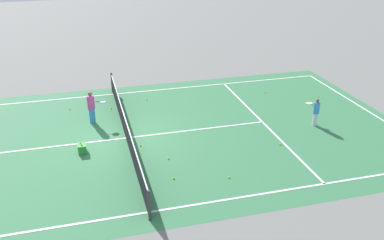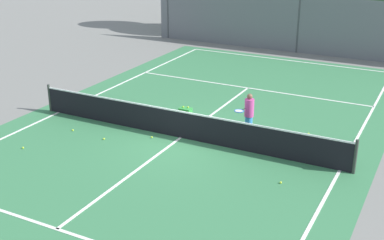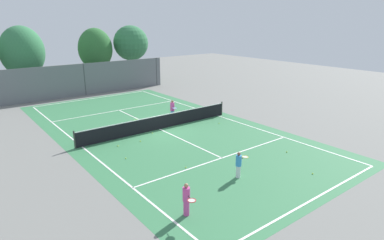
% 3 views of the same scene
% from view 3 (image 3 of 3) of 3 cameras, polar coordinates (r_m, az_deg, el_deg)
% --- Properties ---
extents(ground_plane, '(80.00, 80.00, 0.00)m').
position_cam_3_polar(ground_plane, '(23.03, -5.68, -1.60)').
color(ground_plane, slate).
extents(court_surface, '(13.00, 25.00, 0.01)m').
position_cam_3_polar(court_surface, '(23.03, -5.68, -1.59)').
color(court_surface, '#387A4C').
rests_on(court_surface, ground_plane).
extents(tennis_net, '(11.90, 0.10, 1.10)m').
position_cam_3_polar(tennis_net, '(22.87, -5.71, -0.38)').
color(tennis_net, '#333833').
rests_on(tennis_net, ground_plane).
extents(perimeter_fence, '(18.00, 0.12, 3.20)m').
position_cam_3_polar(perimeter_fence, '(35.01, -18.21, 6.73)').
color(perimeter_fence, slate).
rests_on(perimeter_fence, ground_plane).
extents(tree_0, '(3.88, 3.31, 6.54)m').
position_cam_3_polar(tree_0, '(39.61, -16.47, 11.77)').
color(tree_0, brown).
rests_on(tree_0, ground_plane).
extents(tree_1, '(4.18, 4.41, 6.86)m').
position_cam_3_polar(tree_1, '(37.02, -27.47, 10.49)').
color(tree_1, brown).
rests_on(tree_1, ground_plane).
extents(tree_2, '(4.13, 4.13, 6.79)m').
position_cam_3_polar(tree_2, '(40.95, -10.61, 13.00)').
color(tree_2, brown).
rests_on(tree_2, ground_plane).
extents(player_0, '(0.53, 0.91, 1.54)m').
position_cam_3_polar(player_0, '(24.88, -3.43, 1.78)').
color(player_0, '#388CD8').
rests_on(player_0, ground_plane).
extents(player_1, '(0.50, 0.87, 1.36)m').
position_cam_3_polar(player_1, '(12.93, -0.96, -13.62)').
color(player_1, '#D14799').
rests_on(player_1, ground_plane).
extents(player_2, '(0.86, 0.41, 1.31)m').
position_cam_3_polar(player_2, '(15.98, 8.16, -7.64)').
color(player_2, silver).
rests_on(player_2, ground_plane).
extents(ball_crate, '(0.45, 0.33, 0.43)m').
position_cam_3_polar(ball_crate, '(24.15, -9.72, -0.43)').
color(ball_crate, green).
rests_on(ball_crate, ground_plane).
extents(tennis_ball_0, '(0.07, 0.07, 0.07)m').
position_cam_3_polar(tennis_ball_0, '(22.18, -6.94, -2.27)').
color(tennis_ball_0, '#CCE533').
rests_on(tennis_ball_0, ground_plane).
extents(tennis_ball_1, '(0.07, 0.07, 0.07)m').
position_cam_3_polar(tennis_ball_1, '(17.03, -1.07, -8.25)').
color(tennis_ball_1, '#CCE533').
rests_on(tennis_ball_1, ground_plane).
extents(tennis_ball_2, '(0.07, 0.07, 0.07)m').
position_cam_3_polar(tennis_ball_2, '(18.46, -11.47, -6.54)').
color(tennis_ball_2, '#CCE533').
rests_on(tennis_ball_2, ground_plane).
extents(tennis_ball_3, '(0.07, 0.07, 0.07)m').
position_cam_3_polar(tennis_ball_3, '(19.70, 16.19, -5.36)').
color(tennis_ball_3, '#CCE533').
rests_on(tennis_ball_3, ground_plane).
extents(tennis_ball_4, '(0.07, 0.07, 0.07)m').
position_cam_3_polar(tennis_ball_4, '(25.16, 0.53, 0.18)').
color(tennis_ball_4, '#CCE533').
rests_on(tennis_ball_4, ground_plane).
extents(tennis_ball_5, '(0.07, 0.07, 0.07)m').
position_cam_3_polar(tennis_ball_5, '(24.52, -9.05, -0.49)').
color(tennis_ball_5, '#CCE533').
rests_on(tennis_ball_5, ground_plane).
extents(tennis_ball_6, '(0.07, 0.07, 0.07)m').
position_cam_3_polar(tennis_ball_6, '(20.31, -12.78, -4.42)').
color(tennis_ball_6, '#CCE533').
rests_on(tennis_ball_6, ground_plane).
extents(tennis_ball_7, '(0.07, 0.07, 0.07)m').
position_cam_3_polar(tennis_ball_7, '(26.96, -1.33, 1.32)').
color(tennis_ball_7, '#CCE533').
rests_on(tennis_ball_7, ground_plane).
extents(tennis_ball_8, '(0.07, 0.07, 0.07)m').
position_cam_3_polar(tennis_ball_8, '(24.20, 4.74, -0.57)').
color(tennis_ball_8, '#CCE533').
rests_on(tennis_ball_8, ground_plane).
extents(tennis_ball_9, '(0.07, 0.07, 0.07)m').
position_cam_3_polar(tennis_ball_9, '(20.81, -8.98, -3.67)').
color(tennis_ball_9, '#CCE533').
rests_on(tennis_ball_9, ground_plane).
extents(tennis_ball_10, '(0.07, 0.07, 0.07)m').
position_cam_3_polar(tennis_ball_10, '(17.44, 20.28, -8.75)').
color(tennis_ball_10, '#CCE533').
rests_on(tennis_ball_10, ground_plane).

